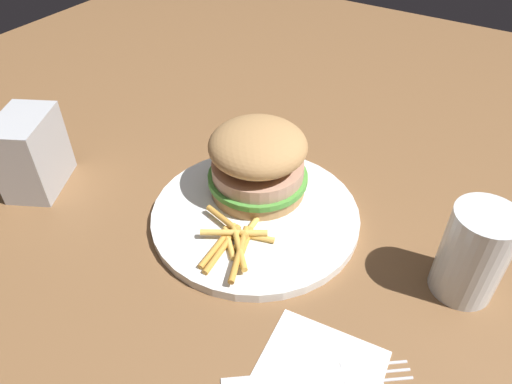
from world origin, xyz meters
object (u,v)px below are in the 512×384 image
drink_glass (471,258)px  fork (319,376)px  fries_pile (234,241)px  napkin_dispenser (31,153)px  sandwich (258,160)px  plate (256,214)px  napkin (317,377)px

drink_glass → fork: bearing=154.5°
fries_pile → napkin_dispenser: (-0.03, 0.29, 0.03)m
sandwich → plate: bearing=-151.2°
fries_pile → plate: bearing=8.5°
fork → drink_glass: drink_glass is taller
plate → napkin_dispenser: size_ratio=2.48×
plate → drink_glass: (0.02, -0.24, 0.04)m
plate → fries_pile: size_ratio=2.50×
drink_glass → napkin_dispenser: 0.53m
napkin → fries_pile: bearing=59.3°
napkin_dispenser → fries_pile: bearing=69.6°
plate → drink_glass: bearing=-84.4°
fries_pile → fork: 0.17m
plate → fries_pile: 0.06m
plate → sandwich: bearing=28.8°
sandwich → drink_glass: bearing=-92.6°
sandwich → fork: bearing=-135.9°
plate → fork: 0.22m
napkin → drink_glass: size_ratio=1.05×
napkin → fork: bearing=-52.8°
drink_glass → plate: bearing=95.6°
fries_pile → napkin: bearing=-120.7°
sandwich → drink_glass: (-0.01, -0.26, -0.01)m
napkin → sandwich: bearing=43.8°
fries_pile → napkin: size_ratio=0.92×
sandwich → fries_pile: sandwich is taller
fries_pile → napkin_dispenser: bearing=96.8°
sandwich → fries_pile: 0.11m
fork → napkin_dispenser: napkin_dispenser is taller
sandwich → napkin: sandwich is taller
plate → napkin_dispenser: 0.30m
napkin → fork: (0.00, -0.00, 0.00)m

